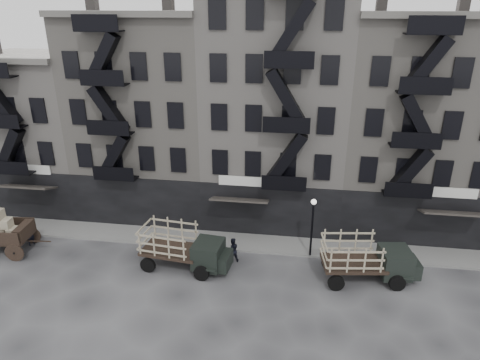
# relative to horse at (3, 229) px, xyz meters

# --- Properties ---
(ground) EXTENTS (140.00, 140.00, 0.00)m
(ground) POSITION_rel_horse_xyz_m (18.74, -1.69, -0.88)
(ground) COLOR #38383A
(ground) RESTS_ON ground
(sidewalk) EXTENTS (55.00, 2.50, 0.15)m
(sidewalk) POSITION_rel_horse_xyz_m (18.74, 2.06, -0.81)
(sidewalk) COLOR slate
(sidewalk) RESTS_ON ground
(building_west) EXTENTS (10.00, 11.35, 13.20)m
(building_west) POSITION_rel_horse_xyz_m (-1.26, 8.14, 5.12)
(building_west) COLOR #9F9892
(building_west) RESTS_ON ground
(building_midwest) EXTENTS (10.00, 11.35, 16.20)m
(building_midwest) POSITION_rel_horse_xyz_m (8.74, 8.14, 6.62)
(building_midwest) COLOR gray
(building_midwest) RESTS_ON ground
(building_center) EXTENTS (10.00, 11.35, 18.20)m
(building_center) POSITION_rel_horse_xyz_m (18.74, 8.14, 7.62)
(building_center) COLOR #9F9892
(building_center) RESTS_ON ground
(building_mideast) EXTENTS (10.00, 11.35, 16.20)m
(building_mideast) POSITION_rel_horse_xyz_m (28.74, 8.14, 6.62)
(building_mideast) COLOR gray
(building_mideast) RESTS_ON ground
(lamp_post) EXTENTS (0.36, 0.36, 4.28)m
(lamp_post) POSITION_rel_horse_xyz_m (21.74, 0.91, 1.90)
(lamp_post) COLOR black
(lamp_post) RESTS_ON ground
(horse) EXTENTS (2.16, 1.11, 1.77)m
(horse) POSITION_rel_horse_xyz_m (0.00, 0.00, 0.00)
(horse) COLOR beige
(horse) RESTS_ON ground
(stake_truck_west) EXTENTS (5.93, 2.91, 2.88)m
(stake_truck_west) POSITION_rel_horse_xyz_m (13.66, -1.45, 0.76)
(stake_truck_west) COLOR black
(stake_truck_west) RESTS_ON ground
(stake_truck_east) EXTENTS (6.00, 3.03, 2.90)m
(stake_truck_east) POSITION_rel_horse_xyz_m (25.08, -1.16, 0.77)
(stake_truck_east) COLOR black
(stake_truck_east) RESTS_ON ground
(pedestrian_west) EXTENTS (0.66, 0.72, 1.66)m
(pedestrian_west) POSITION_rel_horse_xyz_m (2.27, -0.32, -0.06)
(pedestrian_west) COLOR black
(pedestrian_west) RESTS_ON ground
(pedestrian_mid) EXTENTS (1.01, 0.91, 1.70)m
(pedestrian_mid) POSITION_rel_horse_xyz_m (16.67, -0.34, -0.03)
(pedestrian_mid) COLOR black
(pedestrian_mid) RESTS_ON ground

